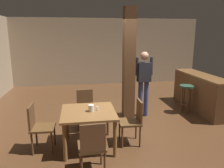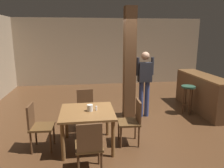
{
  "view_description": "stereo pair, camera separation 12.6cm",
  "coord_description": "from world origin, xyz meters",
  "views": [
    {
      "loc": [
        -1.32,
        -4.91,
        2.17
      ],
      "look_at": [
        -0.54,
        -0.13,
        1.05
      ],
      "focal_mm": 35.0,
      "sensor_mm": 36.0,
      "label": 1
    },
    {
      "loc": [
        -1.19,
        -4.92,
        2.17
      ],
      "look_at": [
        -0.54,
        -0.13,
        1.05
      ],
      "focal_mm": 35.0,
      "sensor_mm": 36.0,
      "label": 2
    }
  ],
  "objects": [
    {
      "name": "chair_east",
      "position": [
        -0.25,
        -0.97,
        0.51
      ],
      "size": [
        0.44,
        0.44,
        0.89
      ],
      "color": "#4C3319",
      "rests_on": "ground_plane"
    },
    {
      "name": "bar_counter",
      "position": [
        2.09,
        0.68,
        0.52
      ],
      "size": [
        0.56,
        2.26,
        1.02
      ],
      "color": "brown",
      "rests_on": "ground_plane"
    },
    {
      "name": "chair_west",
      "position": [
        -2.06,
        -0.96,
        0.51
      ],
      "size": [
        0.44,
        0.44,
        0.89
      ],
      "color": "#4C3319",
      "rests_on": "ground_plane"
    },
    {
      "name": "bar_stool_near",
      "position": [
        1.62,
        0.46,
        0.6
      ],
      "size": [
        0.37,
        0.37,
        0.79
      ],
      "color": "#1E3828",
      "rests_on": "ground_plane"
    },
    {
      "name": "salt_shaker",
      "position": [
        -0.96,
        -0.97,
        0.78
      ],
      "size": [
        0.03,
        0.03,
        0.08
      ],
      "primitive_type": "cylinder",
      "color": "silver",
      "rests_on": "dining_table"
    },
    {
      "name": "pillar",
      "position": [
        -0.04,
        0.36,
        1.4
      ],
      "size": [
        0.28,
        0.28,
        2.8
      ],
      "primitive_type": "cube",
      "color": "#4C301C",
      "rests_on": "ground_plane"
    },
    {
      "name": "wall_back",
      "position": [
        0.0,
        4.5,
        1.4
      ],
      "size": [
        8.0,
        0.1,
        2.8
      ],
      "primitive_type": "cube",
      "color": "gray",
      "rests_on": "ground_plane"
    },
    {
      "name": "chair_south",
      "position": [
        -1.13,
        -1.87,
        0.51
      ],
      "size": [
        0.44,
        0.44,
        0.89
      ],
      "color": "#4C3319",
      "rests_on": "ground_plane"
    },
    {
      "name": "dining_table",
      "position": [
        -1.13,
        -0.98,
        0.62
      ],
      "size": [
        1.01,
        1.01,
        0.73
      ],
      "color": "brown",
      "rests_on": "ground_plane"
    },
    {
      "name": "ground_plane",
      "position": [
        0.0,
        0.0,
        0.0
      ],
      "size": [
        10.8,
        10.8,
        0.0
      ],
      "primitive_type": "plane",
      "color": "#422816"
    },
    {
      "name": "chair_north",
      "position": [
        -1.15,
        -0.09,
        0.51
      ],
      "size": [
        0.46,
        0.46,
        0.89
      ],
      "color": "#4C3319",
      "rests_on": "ground_plane"
    },
    {
      "name": "standing_person",
      "position": [
        0.39,
        0.44,
        1.0
      ],
      "size": [
        0.47,
        0.22,
        1.72
      ],
      "color": "black",
      "rests_on": "ground_plane"
    },
    {
      "name": "napkin_cup",
      "position": [
        -1.08,
        -0.99,
        0.8
      ],
      "size": [
        0.11,
        0.11,
        0.13
      ],
      "primitive_type": "cylinder",
      "color": "beige",
      "rests_on": "dining_table"
    }
  ]
}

